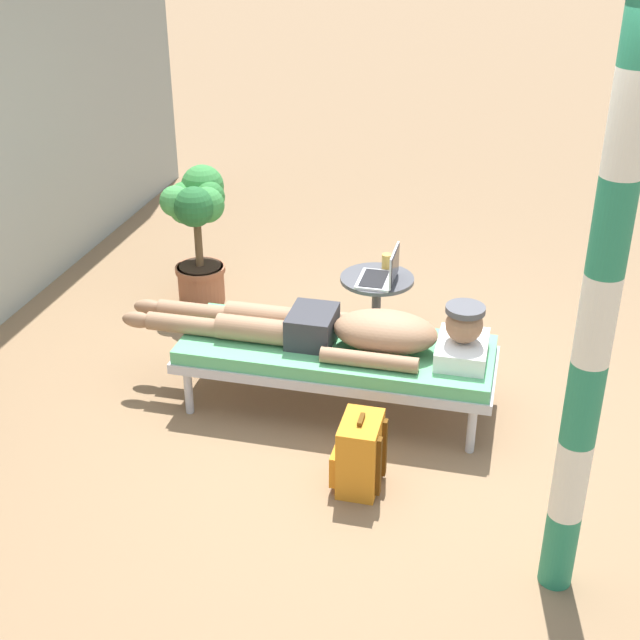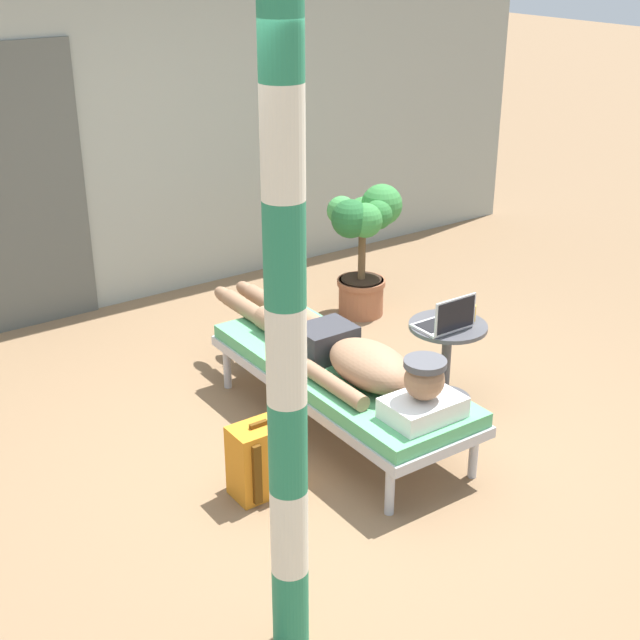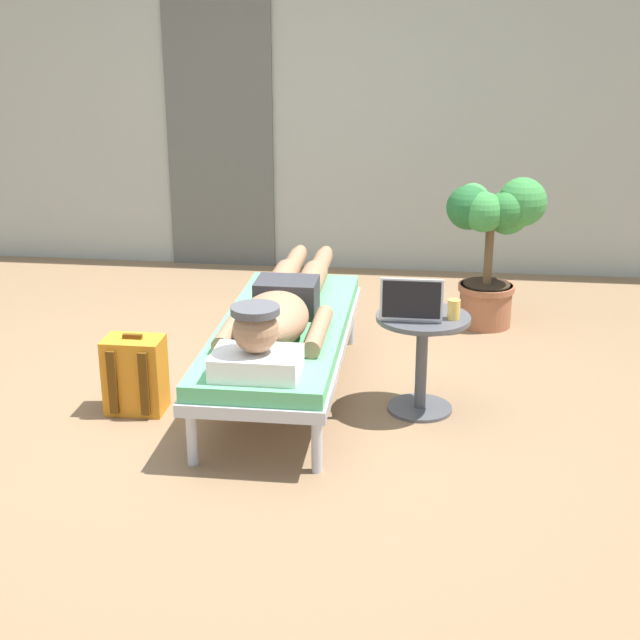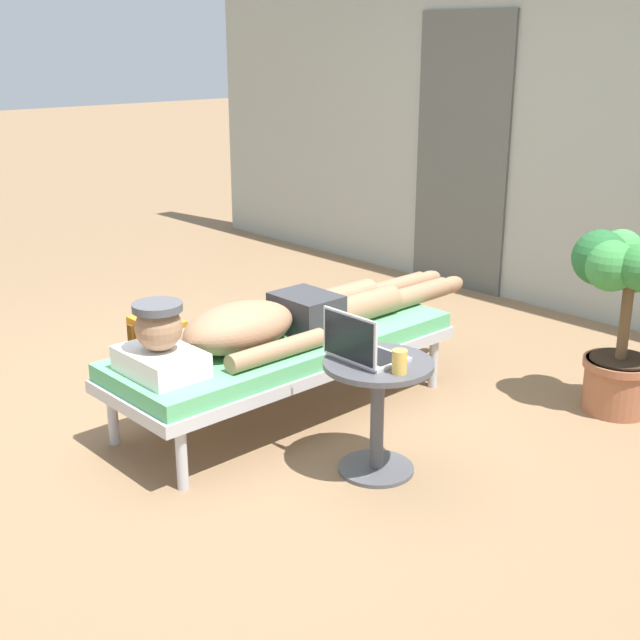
{
  "view_description": "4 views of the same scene",
  "coord_description": "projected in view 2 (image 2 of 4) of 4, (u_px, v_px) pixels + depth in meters",
  "views": [
    {
      "loc": [
        -4.18,
        -0.84,
        2.92
      ],
      "look_at": [
        0.02,
        0.18,
        0.66
      ],
      "focal_mm": 49.45,
      "sensor_mm": 36.0,
      "label": 1
    },
    {
      "loc": [
        -2.56,
        -3.61,
        2.78
      ],
      "look_at": [
        0.14,
        0.25,
        0.67
      ],
      "focal_mm": 50.62,
      "sensor_mm": 36.0,
      "label": 2
    },
    {
      "loc": [
        0.95,
        -4.32,
        2.02
      ],
      "look_at": [
        0.41,
        0.03,
        0.47
      ],
      "focal_mm": 50.68,
      "sensor_mm": 36.0,
      "label": 3
    },
    {
      "loc": [
        3.23,
        -2.44,
        1.83
      ],
      "look_at": [
        0.32,
        0.25,
        0.51
      ],
      "focal_mm": 47.16,
      "sensor_mm": 36.0,
      "label": 4
    }
  ],
  "objects": [
    {
      "name": "person_reclining",
      "position": [
        346.0,
        353.0,
        5.12
      ],
      "size": [
        0.53,
        2.17,
        0.33
      ],
      "color": "white",
      "rests_on": "lounge_chair"
    },
    {
      "name": "ground_plane",
      "position": [
        325.0,
        447.0,
        5.17
      ],
      "size": [
        40.0,
        40.0,
        0.0
      ],
      "primitive_type": "plane",
      "color": "#846647"
    },
    {
      "name": "side_table",
      "position": [
        447.0,
        349.0,
        5.54
      ],
      "size": [
        0.48,
        0.48,
        0.52
      ],
      "color": "#4C4C51",
      "rests_on": "ground"
    },
    {
      "name": "drink_glass",
      "position": [
        471.0,
        313.0,
        5.5
      ],
      "size": [
        0.06,
        0.06,
        0.1
      ],
      "primitive_type": "cylinder",
      "color": "gold",
      "rests_on": "side_table"
    },
    {
      "name": "potted_plant",
      "position": [
        364.0,
        234.0,
        6.68
      ],
      "size": [
        0.63,
        0.49,
        0.98
      ],
      "color": "#9E5B3D",
      "rests_on": "ground"
    },
    {
      "name": "porch_post",
      "position": [
        286.0,
        355.0,
        3.23
      ],
      "size": [
        0.15,
        0.15,
        2.69
      ],
      "color": "#267F59",
      "rests_on": "ground"
    },
    {
      "name": "house_wall_back",
      "position": [
        135.0,
        125.0,
        6.79
      ],
      "size": [
        7.6,
        0.2,
        2.7
      ],
      "primitive_type": "cube",
      "color": "#999E93",
      "rests_on": "ground"
    },
    {
      "name": "house_door_panel",
      "position": [
        27.0,
        190.0,
        6.37
      ],
      "size": [
        0.84,
        0.03,
        2.04
      ],
      "primitive_type": "cube",
      "color": "#545651",
      "rests_on": "ground"
    },
    {
      "name": "lounge_chair",
      "position": [
        340.0,
        376.0,
        5.23
      ],
      "size": [
        0.68,
        1.85,
        0.42
      ],
      "color": "#B7B7BC",
      "rests_on": "ground"
    },
    {
      "name": "backpack",
      "position": [
        259.0,
        460.0,
        4.7
      ],
      "size": [
        0.3,
        0.26,
        0.42
      ],
      "color": "orange",
      "rests_on": "ground"
    },
    {
      "name": "laptop",
      "position": [
        447.0,
        321.0,
        5.38
      ],
      "size": [
        0.31,
        0.24,
        0.23
      ],
      "color": "silver",
      "rests_on": "side_table"
    }
  ]
}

